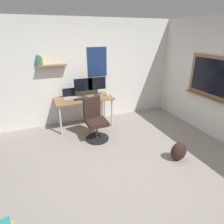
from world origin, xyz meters
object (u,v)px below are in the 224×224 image
backpack (179,151)px  laptop (70,96)px  computer_mouse (93,97)px  monitor_secondary (97,85)px  keyboard (82,99)px  office_chair (95,122)px  monitor_primary (83,86)px  coffee_mug (107,94)px  desk (84,101)px

backpack → laptop: bearing=124.9°
laptop → computer_mouse: 0.58m
laptop → computer_mouse: laptop is taller
monitor_secondary → keyboard: size_ratio=1.25×
office_chair → monitor_secondary: monitor_secondary is taller
keyboard → monitor_primary: bearing=61.2°
keyboard → backpack: bearing=-56.7°
laptop → monitor_secondary: bearing=-3.9°
laptop → computer_mouse: size_ratio=2.98×
backpack → computer_mouse: bearing=117.4°
office_chair → backpack: size_ratio=2.57×
coffee_mug → keyboard: bearing=-175.8°
desk → coffee_mug: (0.61, -0.03, 0.12)m
monitor_secondary → backpack: 2.52m
monitor_primary → backpack: size_ratio=1.25×
monitor_primary → computer_mouse: bearing=-47.8°
backpack → keyboard: bearing=123.3°
monitor_secondary → keyboard: bearing=-157.3°
office_chair → keyboard: office_chair is taller
coffee_mug → monitor_primary: bearing=166.0°
desk → monitor_secondary: monitor_secondary is taller
office_chair → monitor_primary: monitor_primary is taller
coffee_mug → laptop: bearing=168.3°
monitor_secondary → computer_mouse: monitor_secondary is taller
office_chair → monitor_primary: size_ratio=2.05×
office_chair → backpack: office_chair is taller
desk → coffee_mug: 0.62m
desk → backpack: size_ratio=3.81×
laptop → backpack: (1.57, -2.26, -0.62)m
office_chair → laptop: size_ratio=3.06×
laptop → monitor_secondary: monitor_secondary is taller
monitor_primary → coffee_mug: (0.57, -0.14, -0.22)m
office_chair → monitor_secondary: size_ratio=2.05×
keyboard → computer_mouse: (0.28, -0.00, 0.01)m
computer_mouse → backpack: (1.05, -2.02, -0.58)m
desk → laptop: (-0.32, 0.16, 0.13)m
monitor_secondary → computer_mouse: bearing=-132.9°
laptop → keyboard: 0.35m
laptop → monitor_secondary: (0.71, -0.05, 0.22)m
office_chair → computer_mouse: office_chair is taller
computer_mouse → backpack: 2.35m
monitor_primary → keyboard: 0.34m
keyboard → computer_mouse: computer_mouse is taller
monitor_secondary → computer_mouse: 0.36m
monitor_secondary → keyboard: monitor_secondary is taller
laptop → monitor_primary: bearing=-7.8°
laptop → coffee_mug: size_ratio=3.37×
desk → coffee_mug: size_ratio=15.33×
monitor_secondary → computer_mouse: size_ratio=4.46×
computer_mouse → coffee_mug: 0.40m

